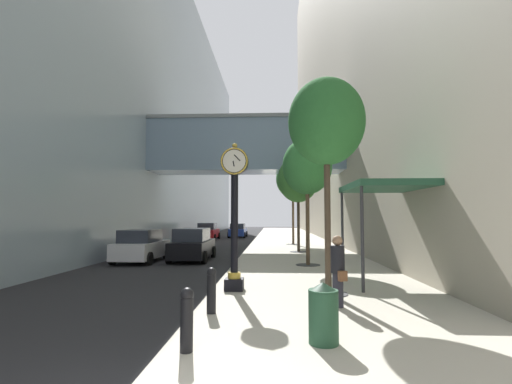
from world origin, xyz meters
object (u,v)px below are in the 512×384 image
(car_black_near, at_px, (193,245))
(street_tree_near, at_px, (326,123))
(car_white_trailing, at_px, (141,246))
(street_tree_mid_near, at_px, (307,167))
(car_red_mid, at_px, (208,231))
(car_blue_far, at_px, (238,231))
(street_tree_mid_far, at_px, (298,179))
(street_clock, at_px, (234,209))
(trash_bin, at_px, (323,312))
(bollard_fourth, at_px, (234,263))
(bollard_nearest, at_px, (187,318))
(bollard_second, at_px, (211,289))
(street_tree_far, at_px, (293,179))
(pedestrian_walking, at_px, (338,269))

(car_black_near, bearing_deg, street_tree_near, -57.11)
(car_white_trailing, bearing_deg, street_tree_mid_near, -13.22)
(car_black_near, distance_m, car_white_trailing, 2.62)
(car_red_mid, xyz_separation_m, car_blue_far, (2.69, 4.10, -0.06))
(street_tree_mid_far, xyz_separation_m, car_blue_far, (-5.56, 18.63, -3.90))
(street_tree_mid_near, relative_size, car_blue_far, 1.33)
(street_tree_mid_near, height_order, car_white_trailing, street_tree_mid_near)
(street_clock, bearing_deg, street_tree_mid_near, 65.37)
(street_clock, height_order, trash_bin, street_clock)
(street_tree_mid_far, bearing_deg, trash_bin, -92.34)
(bollard_fourth, distance_m, car_blue_far, 28.86)
(bollard_fourth, xyz_separation_m, car_red_mid, (-5.27, 24.65, 0.14))
(street_clock, xyz_separation_m, bollard_nearest, (-0.24, -5.15, -1.90))
(bollard_nearest, xyz_separation_m, trash_bin, (2.28, 0.50, -0.00))
(trash_bin, distance_m, car_black_near, 14.28)
(street_clock, distance_m, street_tree_mid_far, 12.81)
(bollard_second, distance_m, street_tree_mid_far, 15.83)
(car_red_mid, height_order, car_white_trailing, car_red_mid)
(street_tree_mid_near, xyz_separation_m, street_tree_far, (-0.00, 12.74, 0.70))
(bollard_fourth, height_order, street_tree_mid_near, street_tree_mid_near)
(car_blue_far, relative_size, car_white_trailing, 1.08)
(trash_bin, relative_size, car_red_mid, 0.23)
(bollard_fourth, height_order, car_black_near, car_black_near)
(street_clock, distance_m, car_blue_far, 31.14)
(street_tree_near, bearing_deg, street_tree_far, 90.00)
(street_tree_near, distance_m, car_blue_far, 32.15)
(street_tree_mid_far, distance_m, car_red_mid, 17.14)
(street_tree_far, distance_m, car_blue_far, 14.21)
(street_clock, bearing_deg, street_tree_far, 81.68)
(street_tree_mid_near, distance_m, car_black_near, 7.49)
(car_red_mid, distance_m, car_blue_far, 4.90)
(street_tree_mid_far, bearing_deg, pedestrian_walking, -89.95)
(bollard_second, height_order, car_white_trailing, car_white_trailing)
(bollard_fourth, distance_m, street_tree_mid_far, 11.28)
(bollard_second, distance_m, car_white_trailing, 11.93)
(street_tree_near, xyz_separation_m, trash_bin, (-0.69, -4.24, -4.40))
(bollard_second, bearing_deg, pedestrian_walking, 13.49)
(street_tree_far, height_order, car_black_near, street_tree_far)
(pedestrian_walking, height_order, car_red_mid, pedestrian_walking)
(street_tree_far, xyz_separation_m, car_red_mid, (-8.25, 8.16, -4.50))
(street_clock, height_order, car_black_near, street_clock)
(bollard_fourth, distance_m, street_tree_near, 5.92)
(bollard_fourth, height_order, trash_bin, trash_bin)
(street_tree_mid_near, xyz_separation_m, car_blue_far, (-5.56, 25.00, -3.86))
(street_clock, bearing_deg, street_tree_mid_far, 77.50)
(street_tree_near, xyz_separation_m, street_tree_far, (0.00, 19.12, 0.25))
(bollard_nearest, distance_m, street_tree_mid_near, 12.16)
(trash_bin, bearing_deg, car_white_trailing, 121.45)
(bollard_second, relative_size, car_blue_far, 0.24)
(street_clock, bearing_deg, trash_bin, -66.29)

